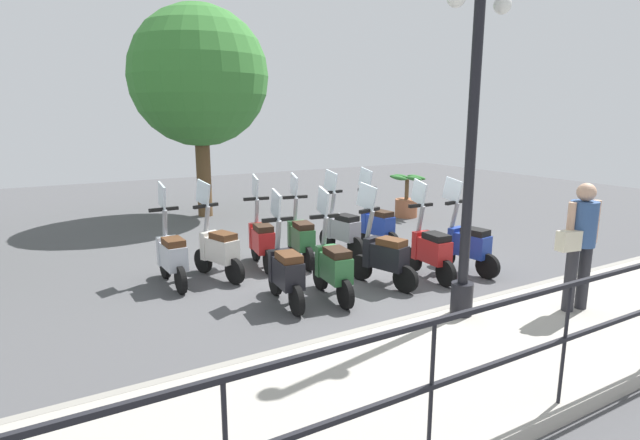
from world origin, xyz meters
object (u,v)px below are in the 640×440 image
object	(u,v)px
scooter_far_1	(342,229)
scooter_far_4	(218,249)
scooter_near_0	(467,244)
scooter_near_1	(430,249)
tree_distant	(199,77)
scooter_near_2	(383,255)
scooter_far_3	(261,239)
scooter_far_2	(301,237)
potted_palm	(406,199)
scooter_far_0	(376,224)
scooter_near_4	(285,270)
scooter_far_5	(172,255)
pedestrian_with_bag	(580,237)
lamp_post_near	(470,167)
scooter_near_3	(333,266)

from	to	relation	value
scooter_far_1	scooter_far_4	bearing A→B (deg)	87.26
scooter_near_0	scooter_near_1	bearing A→B (deg)	75.79
tree_distant	scooter_near_2	distance (m)	7.25
scooter_near_0	scooter_far_3	size ratio (longest dim) A/B	1.00
scooter_far_2	scooter_near_2	bearing A→B (deg)	-152.78
potted_palm	scooter_near_2	distance (m)	5.37
potted_palm	scooter_near_2	size ratio (longest dim) A/B	0.69
scooter_near_2	scooter_far_0	distance (m)	2.17
tree_distant	potted_palm	xyz separation A→B (m)	(-2.69, -4.35, -2.98)
potted_palm	scooter_near_4	xyz separation A→B (m)	(-3.83, 5.29, 0.04)
scooter_far_1	scooter_far_5	bearing A→B (deg)	85.88
scooter_far_2	potted_palm	bearing A→B (deg)	-52.55
pedestrian_with_bag	scooter_near_4	xyz separation A→B (m)	(2.30, 2.86, -0.60)
scooter_near_2	scooter_far_2	size ratio (longest dim) A/B	1.00
pedestrian_with_bag	scooter_far_3	world-z (taller)	pedestrian_with_bag
lamp_post_near	scooter_near_2	world-z (taller)	lamp_post_near
pedestrian_with_bag	scooter_far_5	size ratio (longest dim) A/B	1.03
scooter_near_1	scooter_far_2	xyz separation A→B (m)	(1.72, 1.37, 0.00)
pedestrian_with_bag	scooter_far_4	world-z (taller)	pedestrian_with_bag
potted_palm	scooter_far_4	world-z (taller)	scooter_far_4
scooter_near_4	scooter_far_0	xyz separation A→B (m)	(1.74, -2.80, 0.00)
scooter_near_0	scooter_near_1	world-z (taller)	same
scooter_near_0	scooter_near_4	xyz separation A→B (m)	(0.21, 3.17, 0.00)
scooter_far_1	scooter_near_3	bearing A→B (deg)	136.82
scooter_near_0	scooter_far_0	bearing A→B (deg)	1.56
scooter_near_4	scooter_near_0	bearing A→B (deg)	-87.93
lamp_post_near	potted_palm	size ratio (longest dim) A/B	3.85
pedestrian_with_bag	potted_palm	size ratio (longest dim) A/B	1.50
lamp_post_near	scooter_far_2	bearing A→B (deg)	8.24
tree_distant	scooter_near_4	xyz separation A→B (m)	(-6.53, 0.94, -2.94)
scooter_near_0	scooter_far_4	distance (m)	3.99
scooter_near_1	scooter_near_4	world-z (taller)	same
tree_distant	scooter_far_5	xyz separation A→B (m)	(-4.97, 2.07, -2.94)
scooter_near_2	scooter_near_0	bearing A→B (deg)	-111.81
scooter_near_1	scooter_near_4	bearing A→B (deg)	90.95
tree_distant	scooter_near_3	size ratio (longest dim) A/B	3.33
scooter_near_4	scooter_near_3	bearing A→B (deg)	-95.15
potted_palm	scooter_far_3	size ratio (longest dim) A/B	0.69
scooter_near_3	tree_distant	bearing A→B (deg)	4.36
scooter_near_4	scooter_far_0	size ratio (longest dim) A/B	1.00
scooter_near_4	scooter_far_5	bearing A→B (deg)	41.90
lamp_post_near	scooter_far_4	world-z (taller)	lamp_post_near
tree_distant	scooter_far_1	xyz separation A→B (m)	(-4.79, -1.07, -2.94)
scooter_far_4	scooter_far_5	world-z (taller)	same
scooter_near_3	scooter_far_3	bearing A→B (deg)	14.32
scooter_near_0	scooter_far_4	size ratio (longest dim) A/B	1.00
scooter_far_4	scooter_far_5	bearing A→B (deg)	71.38
tree_distant	scooter_far_3	world-z (taller)	tree_distant
scooter_near_3	scooter_far_2	xyz separation A→B (m)	(1.70, -0.40, 0.00)
scooter_near_1	scooter_near_3	world-z (taller)	same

